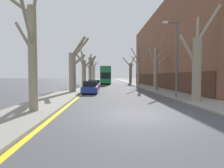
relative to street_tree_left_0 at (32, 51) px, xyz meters
The scene contains 20 objects.
ground_plane 6.65m from the street_tree_left_0, ahead, with size 300.00×300.00×0.00m, color #424247.
sidewalk_left 49.31m from the street_tree_left_0, 90.42° to the left, with size 3.16×120.00×0.12m, color gray.
sidewalk_right 50.66m from the street_tree_left_0, 76.68° to the left, with size 3.16×120.00×0.12m, color gray.
building_facade_right 29.02m from the street_tree_left_0, 50.80° to the left, with size 10.08×36.92×13.77m.
kerb_line_stripe 49.33m from the street_tree_left_0, 88.38° to the left, with size 0.24×120.00×0.01m, color yellow.
street_tree_left_0 is the anchor object (origin of this frame).
street_tree_left_1 11.94m from the street_tree_left_0, 89.06° to the left, with size 2.47×1.49×6.86m.
street_tree_left_2 23.81m from the street_tree_left_0, 89.92° to the left, with size 2.88×4.30×6.72m.
street_tree_left_3 36.24m from the street_tree_left_0, 89.57° to the left, with size 3.39×3.90×7.55m.
street_tree_left_4 47.87m from the street_tree_left_0, 89.79° to the left, with size 1.09×2.42×7.36m.
street_tree_left_5 59.48m from the street_tree_left_0, 90.05° to the left, with size 4.00×2.29×8.66m.
street_tree_right_0 11.65m from the street_tree_left_0, 17.01° to the left, with size 3.37×1.67×7.65m.
street_tree_right_1 18.75m from the street_tree_left_0, 52.75° to the left, with size 4.68×3.25×7.71m.
street_tree_right_2 29.07m from the street_tree_left_0, 67.49° to the left, with size 2.66×3.73×8.72m.
street_tree_right_3 39.36m from the street_tree_left_0, 73.63° to the left, with size 3.44×2.98×7.30m.
double_decker_bus 36.43m from the street_tree_left_0, 83.31° to the left, with size 2.59×11.52×4.39m.
parked_car_0 11.87m from the street_tree_left_0, 78.59° to the left, with size 1.81×4.22×1.47m.
parked_car_1 18.04m from the street_tree_left_0, 82.64° to the left, with size 1.84×4.43×1.47m.
parked_car_2 23.38m from the street_tree_left_0, 84.35° to the left, with size 1.75×4.19×1.36m.
lamp_post 11.96m from the street_tree_left_0, 29.24° to the left, with size 1.40×0.20×7.02m.
Camera 1 is at (-1.67, -9.00, 2.08)m, focal length 28.00 mm.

